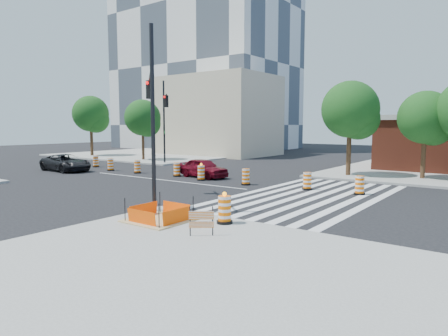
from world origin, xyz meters
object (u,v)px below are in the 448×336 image
Objects in this scene: dark_suv at (66,163)px; signal_pole_nw at (165,114)px; signal_pole_se at (152,104)px; red_coupe at (203,168)px.

dark_suv is 9.80m from signal_pole_nw.
red_coupe is at bearing -21.19° from signal_pole_se.
red_coupe is at bearing -69.99° from dark_suv.
dark_suv is at bearing 22.26° from signal_pole_se.
signal_pole_nw is (3.30, 8.23, 4.17)m from dark_suv.
dark_suv is at bearing 115.52° from red_coupe.
dark_suv is (-11.76, -3.62, 0.00)m from red_coupe.
red_coupe is 0.51× the size of signal_pole_nw.
red_coupe is 10.50m from signal_pole_nw.
dark_suv is at bearing -69.14° from signal_pole_nw.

